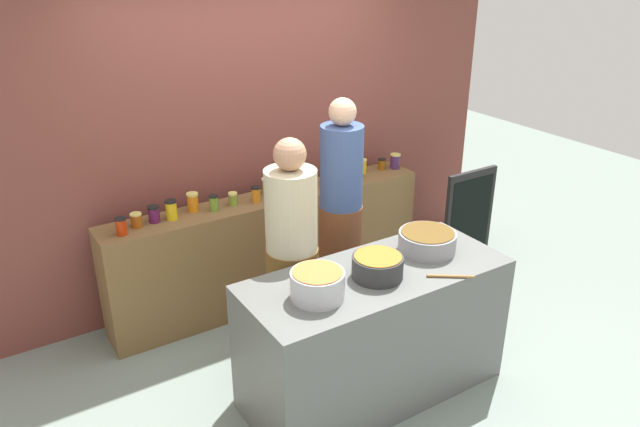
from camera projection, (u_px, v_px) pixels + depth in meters
ground at (346, 365)px, 4.34m from camera, size 12.00×12.00×0.00m
storefront_wall at (246, 115)px, 4.85m from camera, size 4.80×0.12×3.00m
display_shelf at (271, 249)px, 5.01m from camera, size 2.70×0.36×0.91m
prep_table at (374, 334)px, 3.93m from camera, size 1.70×0.70×0.90m
preserve_jar_0 at (121, 226)px, 4.18m from camera, size 0.08×0.08×0.13m
preserve_jar_1 at (136, 220)px, 4.30m from camera, size 0.08×0.08×0.10m
preserve_jar_2 at (154, 214)px, 4.37m from camera, size 0.08×0.08×0.12m
preserve_jar_3 at (171, 210)px, 4.41m from camera, size 0.08×0.08×0.15m
preserve_jar_4 at (193, 202)px, 4.54m from camera, size 0.09×0.09×0.14m
preserve_jar_5 at (214, 203)px, 4.55m from camera, size 0.07×0.07×0.12m
preserve_jar_6 at (233, 199)px, 4.65m from camera, size 0.07×0.07×0.10m
preserve_jar_7 at (256, 194)px, 4.71m from camera, size 0.07×0.07×0.13m
preserve_jar_8 at (267, 186)px, 4.86m from camera, size 0.09×0.09×0.13m
preserve_jar_9 at (289, 187)px, 4.87m from camera, size 0.08×0.08×0.11m
preserve_jar_10 at (327, 179)px, 5.00m from camera, size 0.09×0.09×0.14m
preserve_jar_11 at (344, 175)px, 5.07m from camera, size 0.09×0.09×0.15m
preserve_jar_12 at (357, 173)px, 5.18m from camera, size 0.08×0.08×0.11m
preserve_jar_13 at (363, 166)px, 5.31m from camera, size 0.07×0.07×0.13m
preserve_jar_14 at (382, 164)px, 5.40m from camera, size 0.07×0.07×0.10m
preserve_jar_15 at (395, 161)px, 5.42m from camera, size 0.09×0.09×0.13m
cooking_pot_left at (317, 285)px, 3.45m from camera, size 0.31×0.31×0.17m
cooking_pot_center at (378, 267)px, 3.67m from camera, size 0.31×0.31×0.14m
cooking_pot_right at (427, 241)px, 3.99m from camera, size 0.38×0.38×0.14m
wooden_spoon at (450, 276)px, 3.69m from camera, size 0.24×0.18×0.02m
cook_with_tongs at (292, 268)px, 4.09m from camera, size 0.36×0.36×1.66m
cook_in_cap at (341, 226)px, 4.54m from camera, size 0.32×0.32×1.79m
chalkboard_sign at (468, 220)px, 5.46m from camera, size 0.55×0.05×0.95m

